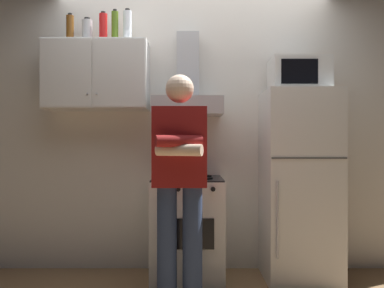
{
  "coord_description": "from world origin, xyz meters",
  "views": [
    {
      "loc": [
        -0.01,
        -3.25,
        1.16
      ],
      "look_at": [
        0.0,
        0.0,
        1.15
      ],
      "focal_mm": 38.57,
      "sensor_mm": 36.0,
      "label": 1
    }
  ],
  "objects_px": {
    "stove_oven": "(186,228)",
    "bottle_soda_red": "(102,27)",
    "refrigerator": "(297,185)",
    "upper_cabinet": "(95,76)",
    "range_hood": "(186,93)",
    "microwave": "(297,75)",
    "bottle_olive_oil": "(113,26)",
    "bottle_beer_brown": "(68,28)",
    "bottle_vodka_clear": "(126,26)",
    "bottle_canister_steel": "(85,30)",
    "person_standing": "(178,179)"
  },
  "relations": [
    {
      "from": "stove_oven",
      "to": "bottle_soda_red",
      "type": "relative_size",
      "value": 3.33
    },
    {
      "from": "refrigerator",
      "to": "upper_cabinet",
      "type": "bearing_deg",
      "value": 175.93
    },
    {
      "from": "range_hood",
      "to": "microwave",
      "type": "relative_size",
      "value": 1.56
    },
    {
      "from": "upper_cabinet",
      "to": "stove_oven",
      "type": "height_order",
      "value": "upper_cabinet"
    },
    {
      "from": "bottle_olive_oil",
      "to": "bottle_beer_brown",
      "type": "bearing_deg",
      "value": 178.88
    },
    {
      "from": "bottle_soda_red",
      "to": "bottle_vodka_clear",
      "type": "distance_m",
      "value": 0.21
    },
    {
      "from": "bottle_olive_oil",
      "to": "refrigerator",
      "type": "bearing_deg",
      "value": -3.29
    },
    {
      "from": "bottle_beer_brown",
      "to": "microwave",
      "type": "bearing_deg",
      "value": -2.33
    },
    {
      "from": "range_hood",
      "to": "bottle_vodka_clear",
      "type": "height_order",
      "value": "bottle_vodka_clear"
    },
    {
      "from": "refrigerator",
      "to": "bottle_olive_oil",
      "type": "bearing_deg",
      "value": 176.71
    },
    {
      "from": "range_hood",
      "to": "bottle_beer_brown",
      "type": "bearing_deg",
      "value": -178.5
    },
    {
      "from": "bottle_soda_red",
      "to": "bottle_canister_steel",
      "type": "distance_m",
      "value": 0.14
    },
    {
      "from": "bottle_beer_brown",
      "to": "bottle_canister_steel",
      "type": "bearing_deg",
      "value": 7.55
    },
    {
      "from": "stove_oven",
      "to": "range_hood",
      "type": "height_order",
      "value": "range_hood"
    },
    {
      "from": "upper_cabinet",
      "to": "range_hood",
      "type": "bearing_deg",
      "value": 0.09
    },
    {
      "from": "bottle_canister_steel",
      "to": "bottle_beer_brown",
      "type": "bearing_deg",
      "value": -172.45
    },
    {
      "from": "refrigerator",
      "to": "bottle_vodka_clear",
      "type": "height_order",
      "value": "bottle_vodka_clear"
    },
    {
      "from": "upper_cabinet",
      "to": "person_standing",
      "type": "height_order",
      "value": "upper_cabinet"
    },
    {
      "from": "bottle_soda_red",
      "to": "microwave",
      "type": "bearing_deg",
      "value": -3.23
    },
    {
      "from": "upper_cabinet",
      "to": "stove_oven",
      "type": "xyz_separation_m",
      "value": [
        0.8,
        -0.13,
        -1.32
      ]
    },
    {
      "from": "bottle_olive_oil",
      "to": "bottle_beer_brown",
      "type": "xyz_separation_m",
      "value": [
        -0.39,
        0.01,
        -0.02
      ]
    },
    {
      "from": "bottle_soda_red",
      "to": "bottle_vodka_clear",
      "type": "relative_size",
      "value": 0.92
    },
    {
      "from": "bottle_vodka_clear",
      "to": "bottle_soda_red",
      "type": "bearing_deg",
      "value": 179.19
    },
    {
      "from": "range_hood",
      "to": "bottle_canister_steel",
      "type": "height_order",
      "value": "bottle_canister_steel"
    },
    {
      "from": "microwave",
      "to": "bottle_canister_steel",
      "type": "xyz_separation_m",
      "value": [
        -1.83,
        0.1,
        0.41
      ]
    },
    {
      "from": "person_standing",
      "to": "bottle_olive_oil",
      "type": "height_order",
      "value": "bottle_olive_oil"
    },
    {
      "from": "stove_oven",
      "to": "bottle_beer_brown",
      "type": "xyz_separation_m",
      "value": [
        -1.03,
        0.1,
        1.73
      ]
    },
    {
      "from": "bottle_olive_oil",
      "to": "bottle_vodka_clear",
      "type": "xyz_separation_m",
      "value": [
        0.11,
        0.02,
        0.01
      ]
    },
    {
      "from": "person_standing",
      "to": "bottle_olive_oil",
      "type": "relative_size",
      "value": 5.98
    },
    {
      "from": "range_hood",
      "to": "bottle_vodka_clear",
      "type": "xyz_separation_m",
      "value": [
        -0.53,
        -0.01,
        0.59
      ]
    },
    {
      "from": "bottle_olive_oil",
      "to": "bottle_canister_steel",
      "type": "height_order",
      "value": "bottle_olive_oil"
    },
    {
      "from": "upper_cabinet",
      "to": "microwave",
      "type": "relative_size",
      "value": 1.88
    },
    {
      "from": "upper_cabinet",
      "to": "refrigerator",
      "type": "height_order",
      "value": "upper_cabinet"
    },
    {
      "from": "bottle_beer_brown",
      "to": "refrigerator",
      "type": "bearing_deg",
      "value": -2.86
    },
    {
      "from": "upper_cabinet",
      "to": "bottle_olive_oil",
      "type": "height_order",
      "value": "bottle_olive_oil"
    },
    {
      "from": "bottle_olive_oil",
      "to": "bottle_canister_steel",
      "type": "relative_size",
      "value": 1.31
    },
    {
      "from": "microwave",
      "to": "bottle_vodka_clear",
      "type": "bearing_deg",
      "value": 176.42
    },
    {
      "from": "refrigerator",
      "to": "bottle_soda_red",
      "type": "relative_size",
      "value": 6.1
    },
    {
      "from": "bottle_vodka_clear",
      "to": "bottle_canister_steel",
      "type": "bearing_deg",
      "value": 178.84
    },
    {
      "from": "range_hood",
      "to": "refrigerator",
      "type": "height_order",
      "value": "range_hood"
    },
    {
      "from": "stove_oven",
      "to": "refrigerator",
      "type": "distance_m",
      "value": 1.02
    },
    {
      "from": "range_hood",
      "to": "bottle_olive_oil",
      "type": "xyz_separation_m",
      "value": [
        -0.64,
        -0.03,
        0.58
      ]
    },
    {
      "from": "bottle_vodka_clear",
      "to": "refrigerator",
      "type": "bearing_deg",
      "value": -4.29
    },
    {
      "from": "upper_cabinet",
      "to": "microwave",
      "type": "bearing_deg",
      "value": -3.48
    },
    {
      "from": "upper_cabinet",
      "to": "bottle_vodka_clear",
      "type": "relative_size",
      "value": 3.15
    },
    {
      "from": "range_hood",
      "to": "bottle_vodka_clear",
      "type": "bearing_deg",
      "value": -178.38
    },
    {
      "from": "refrigerator",
      "to": "person_standing",
      "type": "bearing_deg",
      "value": -148.77
    },
    {
      "from": "bottle_olive_oil",
      "to": "bottle_vodka_clear",
      "type": "distance_m",
      "value": 0.11
    },
    {
      "from": "range_hood",
      "to": "bottle_beer_brown",
      "type": "xyz_separation_m",
      "value": [
        -1.03,
        -0.03,
        0.57
      ]
    },
    {
      "from": "upper_cabinet",
      "to": "refrigerator",
      "type": "xyz_separation_m",
      "value": [
        1.75,
        -0.12,
        -0.95
      ]
    }
  ]
}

